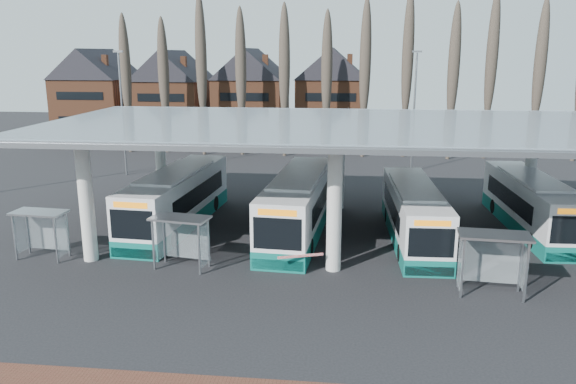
# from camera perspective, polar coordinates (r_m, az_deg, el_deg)

# --- Properties ---
(ground) EXTENTS (140.00, 140.00, 0.00)m
(ground) POSITION_cam_1_polar(r_m,az_deg,el_deg) (24.67, 4.42, -10.01)
(ground) COLOR black
(ground) RESTS_ON ground
(station_canopy) EXTENTS (32.00, 16.00, 6.34)m
(station_canopy) POSITION_cam_1_polar(r_m,az_deg,el_deg) (30.85, 5.13, 5.86)
(station_canopy) COLOR silver
(station_canopy) RESTS_ON ground
(poplar_row) EXTENTS (45.10, 1.10, 14.50)m
(poplar_row) POSITION_cam_1_polar(r_m,az_deg,el_deg) (55.55, 5.78, 12.64)
(poplar_row) COLOR #473D33
(poplar_row) RESTS_ON ground
(townhouse_row) EXTENTS (36.80, 10.30, 12.25)m
(townhouse_row) POSITION_cam_1_polar(r_m,az_deg,el_deg) (68.63, -7.66, 10.45)
(townhouse_row) COLOR brown
(townhouse_row) RESTS_ON ground
(lamp_post_a) EXTENTS (0.80, 0.16, 10.17)m
(lamp_post_a) POSITION_cam_1_polar(r_m,az_deg,el_deg) (48.48, -16.49, 7.88)
(lamp_post_a) COLOR slate
(lamp_post_a) RESTS_ON ground
(lamp_post_b) EXTENTS (0.80, 0.16, 10.17)m
(lamp_post_b) POSITION_cam_1_polar(r_m,az_deg,el_deg) (49.06, 12.69, 8.17)
(lamp_post_b) COLOR slate
(lamp_post_b) RESTS_ON ground
(bus_0) EXTENTS (3.42, 12.09, 3.32)m
(bus_0) POSITION_cam_1_polar(r_m,az_deg,el_deg) (33.86, -11.16, -0.74)
(bus_0) COLOR white
(bus_0) RESTS_ON ground
(bus_1) EXTENTS (3.51, 12.43, 3.41)m
(bus_1) POSITION_cam_1_polar(r_m,az_deg,el_deg) (31.84, 1.13, -1.33)
(bus_1) COLOR white
(bus_1) RESTS_ON ground
(bus_2) EXTENTS (2.74, 11.09, 3.06)m
(bus_2) POSITION_cam_1_polar(r_m,az_deg,el_deg) (31.45, 12.63, -2.18)
(bus_2) COLOR white
(bus_2) RESTS_ON ground
(bus_3) EXTENTS (2.89, 11.29, 3.11)m
(bus_3) POSITION_cam_1_polar(r_m,az_deg,el_deg) (35.40, 23.43, -1.17)
(bus_3) COLOR white
(bus_3) RESTS_ON ground
(shelter_0) EXTENTS (2.71, 1.51, 2.43)m
(shelter_0) POSITION_cam_1_polar(r_m,az_deg,el_deg) (30.45, -23.74, -2.95)
(shelter_0) COLOR gray
(shelter_0) RESTS_ON ground
(shelter_1) EXTENTS (2.90, 1.77, 2.53)m
(shelter_1) POSITION_cam_1_polar(r_m,az_deg,el_deg) (27.07, -10.74, -3.85)
(shelter_1) COLOR gray
(shelter_1) RESTS_ON ground
(shelter_2) EXTENTS (3.03, 1.70, 2.71)m
(shelter_2) POSITION_cam_1_polar(r_m,az_deg,el_deg) (25.19, 20.09, -5.52)
(shelter_2) COLOR gray
(shelter_2) RESTS_ON ground
(barrier) EXTENTS (2.06, 0.94, 1.08)m
(barrier) POSITION_cam_1_polar(r_m,az_deg,el_deg) (26.08, 1.30, -6.62)
(barrier) COLOR black
(barrier) RESTS_ON ground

